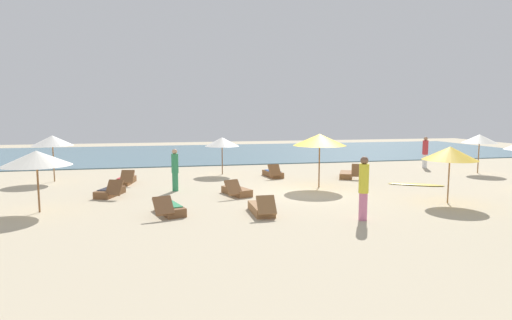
{
  "coord_description": "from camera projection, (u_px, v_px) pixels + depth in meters",
  "views": [
    {
      "loc": [
        -5.7,
        -16.18,
        3.27
      ],
      "look_at": [
        -1.7,
        2.25,
        1.1
      ],
      "focal_mm": 29.26,
      "sensor_mm": 36.0,
      "label": 1
    }
  ],
  "objects": [
    {
      "name": "ground_plane",
      "position": [
        307.0,
        191.0,
        17.29
      ],
      "size": [
        60.0,
        60.0,
        0.0
      ],
      "primitive_type": "plane",
      "color": "#BCAD8E"
    },
    {
      "name": "ocean_water",
      "position": [
        238.0,
        152.0,
        33.79
      ],
      "size": [
        48.0,
        16.0,
        0.06
      ],
      "primitive_type": "cube",
      "color": "slate",
      "rests_on": "ground_plane"
    },
    {
      "name": "umbrella_0",
      "position": [
        222.0,
        142.0,
        21.82
      ],
      "size": [
        1.8,
        1.8,
        1.96
      ],
      "color": "brown",
      "rests_on": "ground_plane"
    },
    {
      "name": "umbrella_1",
      "position": [
        320.0,
        140.0,
        18.01
      ],
      "size": [
        2.3,
        2.3,
        2.33
      ],
      "color": "brown",
      "rests_on": "ground_plane"
    },
    {
      "name": "umbrella_2",
      "position": [
        480.0,
        139.0,
        22.27
      ],
      "size": [
        1.8,
        1.8,
        2.09
      ],
      "color": "olive",
      "rests_on": "ground_plane"
    },
    {
      "name": "umbrella_4",
      "position": [
        52.0,
        141.0,
        19.51
      ],
      "size": [
        1.86,
        1.86,
        2.19
      ],
      "color": "olive",
      "rests_on": "ground_plane"
    },
    {
      "name": "umbrella_5",
      "position": [
        450.0,
        153.0,
        14.88
      ],
      "size": [
        1.91,
        1.91,
        2.05
      ],
      "color": "olive",
      "rests_on": "ground_plane"
    },
    {
      "name": "umbrella_6",
      "position": [
        36.0,
        158.0,
        13.48
      ],
      "size": [
        2.17,
        2.17,
        2.03
      ],
      "color": "brown",
      "rests_on": "ground_plane"
    },
    {
      "name": "lounger_0",
      "position": [
        262.0,
        209.0,
        13.46
      ],
      "size": [
        0.6,
        1.68,
        0.7
      ],
      "color": "olive",
      "rests_on": "ground_plane"
    },
    {
      "name": "lounger_1",
      "position": [
        347.0,
        174.0,
        20.86
      ],
      "size": [
        1.24,
        1.72,
        0.75
      ],
      "color": "brown",
      "rests_on": "ground_plane"
    },
    {
      "name": "lounger_2",
      "position": [
        273.0,
        173.0,
        21.14
      ],
      "size": [
        0.81,
        1.73,
        0.71
      ],
      "color": "brown",
      "rests_on": "ground_plane"
    },
    {
      "name": "lounger_3",
      "position": [
        110.0,
        192.0,
        16.29
      ],
      "size": [
        1.14,
        1.77,
        0.72
      ],
      "color": "brown",
      "rests_on": "ground_plane"
    },
    {
      "name": "lounger_4",
      "position": [
        236.0,
        191.0,
        16.49
      ],
      "size": [
        1.13,
        1.78,
        0.7
      ],
      "color": "brown",
      "rests_on": "ground_plane"
    },
    {
      "name": "lounger_5",
      "position": [
        126.0,
        180.0,
        19.07
      ],
      "size": [
        0.9,
        1.76,
        0.7
      ],
      "color": "brown",
      "rests_on": "ground_plane"
    },
    {
      "name": "lounger_6",
      "position": [
        170.0,
        209.0,
        13.42
      ],
      "size": [
        1.06,
        1.79,
        0.68
      ],
      "color": "brown",
      "rests_on": "ground_plane"
    },
    {
      "name": "person_0",
      "position": [
        364.0,
        187.0,
        12.58
      ],
      "size": [
        0.42,
        0.42,
        1.95
      ],
      "color": "#D17299",
      "rests_on": "ground_plane"
    },
    {
      "name": "person_1",
      "position": [
        175.0,
        169.0,
        17.27
      ],
      "size": [
        0.39,
        0.39,
        1.76
      ],
      "color": "#338C59",
      "rests_on": "ground_plane"
    },
    {
      "name": "person_2",
      "position": [
        425.0,
        152.0,
        24.51
      ],
      "size": [
        0.41,
        0.41,
        1.84
      ],
      "color": "white",
      "rests_on": "ground_plane"
    },
    {
      "name": "surfboard",
      "position": [
        416.0,
        184.0,
        18.73
      ],
      "size": [
        2.32,
        1.61,
        0.07
      ],
      "color": "gold",
      "rests_on": "ground_plane"
    }
  ]
}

